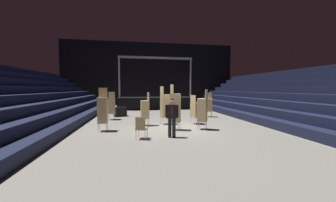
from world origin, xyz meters
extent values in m
cube|color=gray|center=(0.00, 0.00, -0.05)|extent=(22.00, 30.00, 0.10)
cube|color=black|center=(0.00, 15.00, 4.00)|extent=(22.00, 0.30, 8.00)
cube|color=#191E38|center=(-5.38, 1.00, 0.23)|extent=(0.75, 24.00, 0.45)
cube|color=#191E38|center=(-6.12, 1.00, 0.68)|extent=(0.75, 24.00, 0.45)
cube|color=#191E38|center=(-6.88, 1.00, 1.12)|extent=(0.75, 24.00, 0.45)
cube|color=#191E38|center=(-7.62, 1.00, 1.57)|extent=(0.75, 24.00, 0.45)
cube|color=#191E38|center=(-8.38, 1.00, 2.02)|extent=(0.75, 24.00, 0.45)
cube|color=#191E38|center=(5.38, 1.00, 0.23)|extent=(0.75, 24.00, 0.45)
cube|color=#191E38|center=(6.12, 1.00, 0.68)|extent=(0.75, 24.00, 0.45)
cube|color=#191E38|center=(6.88, 1.00, 1.12)|extent=(0.75, 24.00, 0.45)
cube|color=#191E38|center=(7.62, 1.00, 1.57)|extent=(0.75, 24.00, 0.45)
cube|color=#191E38|center=(8.38, 1.00, 2.02)|extent=(0.75, 24.00, 0.45)
cube|color=#191E38|center=(9.12, 1.00, 2.48)|extent=(0.75, 24.00, 0.45)
cube|color=#191E38|center=(9.88, 1.00, 2.93)|extent=(0.75, 24.00, 0.45)
cube|color=#191E38|center=(10.62, 1.00, 3.38)|extent=(0.75, 24.00, 0.45)
cube|color=black|center=(0.00, 9.89, 0.59)|extent=(7.52, 2.68, 1.18)
cylinder|color=#9EA0A8|center=(-3.51, 8.80, 3.13)|extent=(0.16, 0.16, 3.90)
cylinder|color=#9EA0A8|center=(3.51, 8.80, 3.13)|extent=(0.16, 0.16, 3.90)
cube|color=#9EA0A8|center=(0.00, 8.80, 5.08)|extent=(7.22, 0.20, 0.20)
cylinder|color=black|center=(-3.26, 8.80, 4.86)|extent=(0.18, 0.18, 0.22)
cylinder|color=black|center=(-1.09, 8.80, 4.86)|extent=(0.18, 0.18, 0.22)
cylinder|color=black|center=(1.09, 8.80, 4.86)|extent=(0.18, 0.18, 0.22)
cylinder|color=black|center=(3.26, 8.80, 4.86)|extent=(0.18, 0.18, 0.22)
cylinder|color=black|center=(-0.34, -1.78, 0.41)|extent=(0.15, 0.15, 0.83)
cylinder|color=black|center=(-0.51, -1.74, 0.41)|extent=(0.15, 0.15, 0.83)
cube|color=silver|center=(-0.44, -1.81, 1.12)|extent=(0.20, 0.14, 0.59)
cube|color=black|center=(-0.42, -1.76, 1.12)|extent=(0.44, 0.31, 0.59)
cube|color=maroon|center=(-0.45, -1.87, 1.19)|extent=(0.06, 0.02, 0.38)
cylinder|color=black|center=(-0.19, -1.81, 1.13)|extent=(0.11, 0.11, 0.54)
cylinder|color=black|center=(-0.65, -1.70, 1.13)|extent=(0.11, 0.11, 0.54)
sphere|color=#DBAD89|center=(-0.42, -1.76, 1.55)|extent=(0.19, 0.19, 0.19)
sphere|color=black|center=(-0.42, -1.76, 1.60)|extent=(0.16, 0.16, 0.16)
cylinder|color=#B2B5BA|center=(1.60, 1.28, 0.20)|extent=(0.02, 0.02, 0.40)
cylinder|color=#B2B5BA|center=(1.78, 0.95, 0.20)|extent=(0.02, 0.02, 0.40)
cylinder|color=#B2B5BA|center=(1.26, 1.11, 0.20)|extent=(0.02, 0.02, 0.40)
cylinder|color=#B2B5BA|center=(1.44, 0.77, 0.20)|extent=(0.02, 0.02, 0.40)
cube|color=tan|center=(1.52, 1.03, 0.44)|extent=(0.59, 0.59, 0.08)
cube|color=tan|center=(1.52, 1.03, 0.53)|extent=(0.59, 0.59, 0.08)
cube|color=tan|center=(1.52, 1.03, 0.61)|extent=(0.59, 0.59, 0.08)
cube|color=tan|center=(1.52, 1.03, 0.70)|extent=(0.59, 0.59, 0.08)
cube|color=tan|center=(1.52, 1.03, 0.78)|extent=(0.59, 0.59, 0.08)
cube|color=tan|center=(1.52, 1.03, 0.87)|extent=(0.59, 0.59, 0.08)
cube|color=tan|center=(1.52, 1.03, 0.95)|extent=(0.59, 0.59, 0.08)
cube|color=tan|center=(1.52, 1.03, 1.04)|extent=(0.59, 0.59, 0.08)
cube|color=tan|center=(1.52, 1.03, 1.12)|extent=(0.59, 0.59, 0.08)
cube|color=tan|center=(1.52, 1.03, 1.21)|extent=(0.59, 0.59, 0.08)
cube|color=tan|center=(1.35, 0.94, 1.48)|extent=(0.23, 0.38, 0.46)
cylinder|color=#B2B5BA|center=(-1.61, 0.84, 0.20)|extent=(0.02, 0.02, 0.40)
cylinder|color=#B2B5BA|center=(-1.65, 1.22, 0.20)|extent=(0.02, 0.02, 0.40)
cylinder|color=#B2B5BA|center=(-1.24, 0.88, 0.20)|extent=(0.02, 0.02, 0.40)
cylinder|color=#B2B5BA|center=(-1.28, 1.25, 0.20)|extent=(0.02, 0.02, 0.40)
cube|color=tan|center=(-1.45, 1.05, 0.44)|extent=(0.48, 0.48, 0.08)
cube|color=tan|center=(-1.45, 1.05, 0.53)|extent=(0.48, 0.48, 0.08)
cube|color=tan|center=(-1.45, 1.05, 0.61)|extent=(0.48, 0.48, 0.08)
cube|color=tan|center=(-1.45, 1.05, 0.70)|extent=(0.48, 0.48, 0.08)
cube|color=tan|center=(-1.45, 1.05, 0.78)|extent=(0.48, 0.48, 0.08)
cube|color=tan|center=(-1.45, 1.05, 0.87)|extent=(0.48, 0.48, 0.08)
cube|color=tan|center=(-1.45, 1.05, 0.95)|extent=(0.48, 0.48, 0.08)
cube|color=tan|center=(-1.45, 1.05, 1.04)|extent=(0.48, 0.48, 0.08)
cube|color=tan|center=(-1.45, 1.05, 1.12)|extent=(0.48, 0.48, 0.08)
cube|color=tan|center=(-1.45, 1.05, 1.21)|extent=(0.48, 0.48, 0.08)
cube|color=tan|center=(-1.45, 1.05, 1.29)|extent=(0.48, 0.48, 0.08)
cube|color=tan|center=(-1.45, 1.05, 1.38)|extent=(0.48, 0.48, 0.08)
cube|color=tan|center=(-1.25, 1.07, 1.65)|extent=(0.09, 0.41, 0.46)
cylinder|color=#B2B5BA|center=(0.29, -0.28, 0.20)|extent=(0.02, 0.02, 0.40)
cylinder|color=#B2B5BA|center=(0.11, -0.62, 0.20)|extent=(0.02, 0.02, 0.40)
cylinder|color=#B2B5BA|center=(-0.05, -0.11, 0.20)|extent=(0.02, 0.02, 0.40)
cylinder|color=#B2B5BA|center=(-0.23, -0.44, 0.20)|extent=(0.02, 0.02, 0.40)
cube|color=tan|center=(0.03, -0.36, 0.44)|extent=(0.59, 0.59, 0.08)
cube|color=tan|center=(0.03, -0.36, 0.53)|extent=(0.59, 0.59, 0.08)
cube|color=tan|center=(0.03, -0.36, 0.61)|extent=(0.59, 0.59, 0.08)
cube|color=tan|center=(0.03, -0.36, 0.70)|extent=(0.59, 0.59, 0.08)
cube|color=tan|center=(0.03, -0.36, 0.78)|extent=(0.59, 0.59, 0.08)
cube|color=tan|center=(0.03, -0.36, 0.87)|extent=(0.59, 0.59, 0.08)
cube|color=tan|center=(0.03, -0.36, 0.95)|extent=(0.59, 0.59, 0.08)
cube|color=tan|center=(0.03, -0.36, 1.04)|extent=(0.59, 0.59, 0.08)
cube|color=tan|center=(0.03, -0.36, 1.12)|extent=(0.59, 0.59, 0.08)
cube|color=tan|center=(0.03, -0.36, 1.21)|extent=(0.59, 0.59, 0.08)
cube|color=tan|center=(0.03, -0.36, 1.29)|extent=(0.59, 0.59, 0.08)
cube|color=tan|center=(0.03, -0.36, 1.38)|extent=(0.59, 0.59, 0.08)
cube|color=tan|center=(0.03, -0.36, 1.46)|extent=(0.59, 0.59, 0.08)
cube|color=tan|center=(0.03, -0.36, 1.55)|extent=(0.59, 0.59, 0.08)
cube|color=tan|center=(0.03, -0.36, 1.63)|extent=(0.59, 0.59, 0.08)
cube|color=tan|center=(0.03, -0.36, 1.72)|extent=(0.59, 0.59, 0.08)
cube|color=tan|center=(0.03, -0.36, 1.80)|extent=(0.59, 0.59, 0.08)
cube|color=tan|center=(-0.14, -0.27, 2.08)|extent=(0.23, 0.38, 0.46)
cylinder|color=#B2B5BA|center=(-3.37, -0.21, 0.20)|extent=(0.02, 0.02, 0.40)
cylinder|color=#B2B5BA|center=(-3.75, -0.20, 0.20)|extent=(0.02, 0.02, 0.40)
cylinder|color=#B2B5BA|center=(-3.36, 0.17, 0.20)|extent=(0.02, 0.02, 0.40)
cylinder|color=#B2B5BA|center=(-3.74, 0.18, 0.20)|extent=(0.02, 0.02, 0.40)
cube|color=tan|center=(-3.55, -0.02, 0.44)|extent=(0.45, 0.45, 0.08)
cube|color=tan|center=(-3.55, -0.02, 0.53)|extent=(0.45, 0.45, 0.08)
cube|color=tan|center=(-3.55, -0.02, 0.61)|extent=(0.45, 0.45, 0.08)
cube|color=tan|center=(-3.55, -0.02, 0.70)|extent=(0.45, 0.45, 0.08)
cube|color=tan|center=(-3.55, -0.02, 0.78)|extent=(0.45, 0.45, 0.08)
cube|color=tan|center=(-3.55, -0.02, 0.87)|extent=(0.45, 0.45, 0.08)
cube|color=tan|center=(-3.55, -0.02, 0.95)|extent=(0.45, 0.45, 0.08)
cube|color=tan|center=(-3.55, -0.02, 1.04)|extent=(0.45, 0.45, 0.08)
cube|color=tan|center=(-3.55, -0.02, 1.12)|extent=(0.45, 0.45, 0.08)
cube|color=tan|center=(-3.55, -0.02, 1.21)|extent=(0.45, 0.45, 0.08)
cube|color=tan|center=(-3.55, -0.02, 1.29)|extent=(0.45, 0.45, 0.08)
cube|color=tan|center=(-3.55, -0.02, 1.38)|extent=(0.45, 0.45, 0.08)
cube|color=tan|center=(-3.55, -0.02, 1.46)|extent=(0.45, 0.45, 0.08)
cube|color=tan|center=(-3.55, -0.02, 1.55)|extent=(0.45, 0.45, 0.08)
cube|color=tan|center=(-3.55, -0.02, 1.63)|extent=(0.45, 0.45, 0.08)
cube|color=tan|center=(-3.55, 0.18, 1.91)|extent=(0.41, 0.06, 0.46)
cylinder|color=#B2B5BA|center=(-0.13, 1.48, 0.20)|extent=(0.02, 0.02, 0.40)
cylinder|color=#B2B5BA|center=(-0.04, 1.12, 0.20)|extent=(0.02, 0.02, 0.40)
cylinder|color=#B2B5BA|center=(-0.50, 1.39, 0.20)|extent=(0.02, 0.02, 0.40)
cylinder|color=#B2B5BA|center=(-0.40, 1.02, 0.20)|extent=(0.02, 0.02, 0.40)
cube|color=tan|center=(-0.27, 1.25, 0.44)|extent=(0.54, 0.54, 0.08)
cube|color=tan|center=(-0.27, 1.25, 0.53)|extent=(0.54, 0.54, 0.08)
cube|color=tan|center=(-0.27, 1.25, 0.61)|extent=(0.54, 0.54, 0.08)
cube|color=tan|center=(-0.27, 1.25, 0.70)|extent=(0.54, 0.54, 0.08)
cube|color=tan|center=(-0.27, 1.25, 0.78)|extent=(0.54, 0.54, 0.08)
cube|color=tan|center=(-0.27, 1.25, 0.87)|extent=(0.54, 0.54, 0.08)
cube|color=tan|center=(-0.27, 1.25, 0.95)|extent=(0.54, 0.54, 0.08)
cube|color=tan|center=(-0.27, 1.25, 1.04)|extent=(0.54, 0.54, 0.08)
cube|color=tan|center=(-0.27, 1.25, 1.12)|extent=(0.54, 0.54, 0.08)
cube|color=tan|center=(-0.27, 1.25, 1.21)|extent=(0.54, 0.54, 0.08)
cube|color=tan|center=(-0.27, 1.25, 1.29)|extent=(0.54, 0.54, 0.08)
cube|color=tan|center=(-0.27, 1.25, 1.38)|extent=(0.54, 0.54, 0.08)
cube|color=tan|center=(-0.27, 1.25, 1.46)|extent=(0.54, 0.54, 0.08)
cube|color=tan|center=(-0.27, 1.25, 1.55)|extent=(0.54, 0.54, 0.08)
cube|color=tan|center=(-0.27, 1.25, 1.63)|extent=(0.54, 0.54, 0.08)
cube|color=tan|center=(-0.27, 1.25, 1.72)|extent=(0.54, 0.54, 0.08)
cube|color=tan|center=(-0.46, 1.20, 1.99)|extent=(0.15, 0.40, 0.46)
cylinder|color=#B2B5BA|center=(-3.84, 3.58, 0.20)|extent=(0.02, 0.02, 0.40)
cylinder|color=#B2B5BA|center=(-3.48, 3.71, 0.20)|extent=(0.02, 0.02, 0.40)
cylinder|color=#B2B5BA|center=(-3.71, 3.23, 0.20)|extent=(0.02, 0.02, 0.40)
cylinder|color=#B2B5BA|center=(-3.35, 3.36, 0.20)|extent=(0.02, 0.02, 0.40)
cube|color=tan|center=(-3.60, 3.47, 0.44)|extent=(0.56, 0.56, 0.08)
cube|color=tan|center=(-3.60, 3.47, 0.53)|extent=(0.56, 0.56, 0.08)
cube|color=tan|center=(-3.60, 3.47, 0.61)|extent=(0.56, 0.56, 0.08)
cube|color=tan|center=(-3.60, 3.47, 0.70)|extent=(0.56, 0.56, 0.08)
cube|color=tan|center=(-3.60, 3.47, 0.78)|extent=(0.56, 0.56, 0.08)
cube|color=tan|center=(-3.60, 3.47, 0.87)|extent=(0.56, 0.56, 0.08)
cube|color=tan|center=(-3.60, 3.47, 0.95)|extent=(0.56, 0.56, 0.08)
cube|color=tan|center=(-3.60, 3.47, 1.04)|extent=(0.56, 0.56, 0.08)
cube|color=tan|center=(-3.60, 3.47, 1.12)|extent=(0.56, 0.56, 0.08)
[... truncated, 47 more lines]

